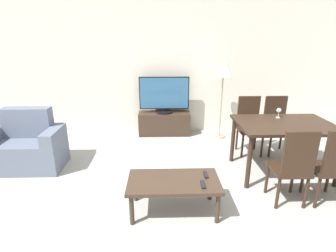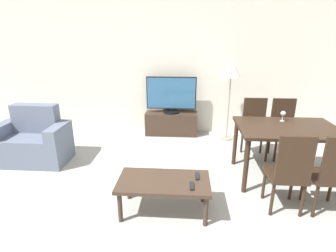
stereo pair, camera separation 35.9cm
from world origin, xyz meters
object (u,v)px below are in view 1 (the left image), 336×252
(tv, at_px, (164,95))
(dining_chair_far_left, at_px, (249,123))
(tv_stand, at_px, (164,123))
(dining_chair_near_right, at_px, (333,165))
(dining_table, at_px, (284,129))
(dining_chair_near, at_px, (293,165))
(coffee_table, at_px, (174,184))
(floor_lamp, at_px, (223,71))
(remote_primary, at_px, (203,184))
(remote_secondary, at_px, (206,175))
(dining_chair_far, at_px, (276,123))
(armchair, at_px, (26,147))
(wine_glass_left, at_px, (279,111))

(tv, height_order, dining_chair_far_left, tv)
(tv_stand, xyz_separation_m, dining_chair_near_right, (1.88, -2.43, 0.29))
(dining_table, distance_m, dining_chair_near, 0.82)
(coffee_table, xyz_separation_m, floor_lamp, (1.02, 2.33, 0.94))
(dining_chair_near_right, distance_m, remote_primary, 1.52)
(tv, xyz_separation_m, remote_secondary, (0.43, -2.41, -0.41))
(dining_chair_far, height_order, remote_primary, dining_chair_far)
(tv, distance_m, dining_chair_far_left, 1.70)
(tv_stand, xyz_separation_m, remote_secondary, (0.43, -2.42, 0.18))
(tv_stand, distance_m, coffee_table, 2.52)
(armchair, xyz_separation_m, dining_table, (3.74, -0.28, 0.35))
(tv, bearing_deg, wine_glass_left, -40.41)
(tv, relative_size, dining_chair_near_right, 1.02)
(tv, distance_m, dining_chair_near_right, 3.08)
(tv, xyz_separation_m, remote_primary, (0.37, -2.62, -0.41))
(coffee_table, distance_m, dining_chair_near, 1.36)
(tv_stand, height_order, remote_primary, tv_stand)
(dining_chair_far, bearing_deg, tv, 154.59)
(tv, relative_size, dining_chair_far, 1.02)
(tv_stand, distance_m, dining_chair_far_left, 1.70)
(dining_chair_far_left, bearing_deg, wine_glass_left, -65.71)
(dining_chair_near, distance_m, remote_secondary, 0.99)
(dining_chair_near_right, distance_m, floor_lamp, 2.50)
(dining_chair_near, height_order, dining_chair_near_right, same)
(tv_stand, distance_m, dining_chair_near, 2.83)
(dining_table, height_order, remote_primary, dining_table)
(wine_glass_left, bearing_deg, dining_chair_far, 66.53)
(coffee_table, distance_m, dining_table, 1.82)
(floor_lamp, bearing_deg, tv, 170.55)
(dining_chair_far, height_order, dining_chair_far_left, same)
(dining_chair_near, relative_size, dining_chair_near_right, 1.00)
(armchair, bearing_deg, dining_chair_far_left, 7.84)
(tv_stand, distance_m, remote_secondary, 2.46)
(dining_chair_near, bearing_deg, armchair, 163.34)
(remote_primary, xyz_separation_m, wine_glass_left, (1.28, 1.22, 0.46))
(floor_lamp, height_order, remote_secondary, floor_lamp)
(floor_lamp, bearing_deg, dining_chair_near_right, -70.75)
(armchair, xyz_separation_m, wine_glass_left, (3.75, -0.03, 0.54))
(tv_stand, distance_m, remote_primary, 2.66)
(dining_table, distance_m, floor_lamp, 1.69)
(tv_stand, relative_size, dining_chair_near, 1.07)
(armchair, bearing_deg, wine_glass_left, -0.49)
(tv_stand, height_order, dining_chair_near, dining_chair_near)
(tv_stand, height_order, dining_chair_far, dining_chair_far)
(armchair, xyz_separation_m, dining_chair_far_left, (3.51, 0.48, 0.19))
(coffee_table, distance_m, remote_secondary, 0.38)
(dining_table, xyz_separation_m, remote_secondary, (-1.21, -0.75, -0.27))
(floor_lamp, bearing_deg, remote_primary, -106.50)
(dining_chair_far_left, bearing_deg, dining_chair_near, -90.00)
(coffee_table, height_order, dining_chair_far_left, dining_chair_far_left)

